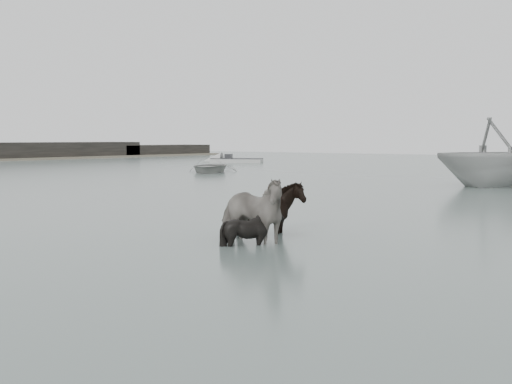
% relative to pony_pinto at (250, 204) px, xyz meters
% --- Properties ---
extents(ground, '(140.00, 140.00, 0.00)m').
position_rel_pony_pinto_xyz_m(ground, '(0.21, 0.08, -0.78)').
color(ground, '#4C5A54').
rests_on(ground, ground).
extents(pony_pinto, '(1.88, 0.93, 1.56)m').
position_rel_pony_pinto_xyz_m(pony_pinto, '(0.00, 0.00, 0.00)').
color(pony_pinto, black).
rests_on(pony_pinto, ground).
extents(pony_dark, '(1.53, 1.69, 1.45)m').
position_rel_pony_pinto_xyz_m(pony_dark, '(-0.35, 0.97, -0.06)').
color(pony_dark, black).
rests_on(pony_dark, ground).
extents(pony_black, '(1.19, 1.10, 1.13)m').
position_rel_pony_pinto_xyz_m(pony_black, '(0.19, -0.19, -0.21)').
color(pony_black, black).
rests_on(pony_black, ground).
extents(rowboat_lead, '(4.86, 5.24, 0.89)m').
position_rel_pony_pinto_xyz_m(rowboat_lead, '(-18.53, 19.52, -0.34)').
color(rowboat_lead, '#A4A49F').
rests_on(rowboat_lead, ground).
extents(rowboat_trail, '(7.59, 7.79, 3.12)m').
position_rel_pony_pinto_xyz_m(rowboat_trail, '(-0.84, 18.39, 0.78)').
color(rowboat_trail, '#AAACAA').
rests_on(rowboat_trail, ground).
extents(skiff_outer, '(6.15, 4.26, 0.75)m').
position_rel_pony_pinto_xyz_m(skiff_outer, '(-27.41, 33.02, -0.41)').
color(skiff_outer, '#A7A7A3').
rests_on(skiff_outer, ground).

